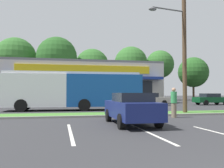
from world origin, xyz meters
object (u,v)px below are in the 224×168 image
car_1 (149,99)px  car_4 (73,99)px  city_bus (73,90)px  pedestrian_near_bench (174,103)px  utility_pole (183,38)px  car_3 (211,99)px  car_0 (131,108)px

car_1 → car_4: bearing=-179.2°
city_bus → pedestrian_near_bench: 9.44m
city_bus → car_1: city_bus is taller
car_1 → car_4: car_4 is taller
utility_pole → car_3: size_ratio=2.35×
city_bus → car_4: 6.40m
city_bus → car_0: size_ratio=2.62×
car_4 → utility_pole: bearing=-58.9°
car_1 → car_3: (8.02, -0.26, -0.02)m
city_bus → car_0: 10.41m
city_bus → car_0: city_bus is taller
pedestrian_near_bench → city_bus: bearing=162.5°
utility_pole → pedestrian_near_bench: size_ratio=5.60×
car_4 → car_0: bearing=-83.5°
utility_pole → car_3: bearing=49.4°
car_3 → utility_pole: bearing=-130.6°
city_bus → car_1: 11.36m
car_0 → car_1: size_ratio=0.95×
pedestrian_near_bench → utility_pole: bearing=85.6°
car_4 → car_1: bearing=0.8°
pedestrian_near_bench → car_3: bearing=84.9°
city_bus → pedestrian_near_bench: bearing=128.7°
car_0 → pedestrian_near_bench: pedestrian_near_bench is taller
car_0 → car_4: bearing=6.5°
city_bus → car_4: city_bus is taller
utility_pole → car_0: 8.40m
car_0 → pedestrian_near_bench: 4.35m
car_0 → pedestrian_near_bench: bearing=-52.7°
car_0 → car_3: (15.11, 16.31, -0.04)m
utility_pole → car_4: 14.45m
utility_pole → car_0: size_ratio=2.27×
car_4 → pedestrian_near_bench: bearing=-68.8°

